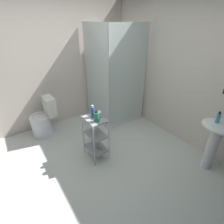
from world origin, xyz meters
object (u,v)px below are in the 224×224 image
body_wash_bottle_green (96,117)px  rinse_cup (99,115)px  toilet (44,120)px  shampoo_bottle_blue (93,112)px  pedestal_sink (216,137)px  shower_stall (114,100)px  storage_cart (96,135)px  hand_soap_bottle (218,118)px

body_wash_bottle_green → rinse_cup: size_ratio=1.74×
toilet → shampoo_bottle_blue: bearing=25.2°
pedestal_sink → body_wash_bottle_green: 1.72m
shower_stall → storage_cart: bearing=-47.6°
body_wash_bottle_green → rinse_cup: (-0.08, 0.08, -0.03)m
rinse_cup → toilet: bearing=-153.3°
hand_soap_bottle → body_wash_bottle_green: size_ratio=0.95×
shower_stall → toilet: bearing=-99.7°
pedestal_sink → storage_cart: pedestal_sink is taller
shampoo_bottle_blue → rinse_cup: shampoo_bottle_blue is taller
storage_cart → body_wash_bottle_green: bearing=-10.8°
pedestal_sink → rinse_cup: size_ratio=8.13×
toilet → shampoo_bottle_blue: 1.30m
shower_stall → body_wash_bottle_green: shower_stall is taller
toilet → storage_cart: size_ratio=1.03×
toilet → body_wash_bottle_green: body_wash_bottle_green is taller
toilet → rinse_cup: 1.37m
shower_stall → shampoo_bottle_blue: size_ratio=10.23×
pedestal_sink → toilet: pedestal_sink is taller
storage_cart → rinse_cup: bearing=82.1°
storage_cart → pedestal_sink: bearing=47.7°
shower_stall → rinse_cup: size_ratio=20.07×
pedestal_sink → storage_cart: bearing=-132.3°
storage_cart → hand_soap_bottle: (1.14, 1.26, 0.44)m
storage_cart → shampoo_bottle_blue: (-0.06, 0.00, 0.39)m
storage_cart → body_wash_bottle_green: (0.09, -0.02, 0.38)m
body_wash_bottle_green → shampoo_bottle_blue: size_ratio=0.89×
shampoo_bottle_blue → rinse_cup: 0.10m
rinse_cup → storage_cart: bearing=-97.9°
pedestal_sink → hand_soap_bottle: 0.30m
shower_stall → storage_cart: shower_stall is taller
rinse_cup → shower_stall: bearing=134.8°
body_wash_bottle_green → pedestal_sink: bearing=50.2°
pedestal_sink → shampoo_bottle_blue: 1.80m
hand_soap_bottle → body_wash_bottle_green: bearing=-129.5°
storage_cart → toilet: bearing=-156.0°
body_wash_bottle_green → shampoo_bottle_blue: 0.14m
toilet → body_wash_bottle_green: (1.23, 0.49, 0.50)m
shower_stall → hand_soap_bottle: size_ratio=12.19×
body_wash_bottle_green → rinse_cup: bearing=132.4°
hand_soap_bottle → rinse_cup: hand_soap_bottle is taller
storage_cart → rinse_cup: rinse_cup is taller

